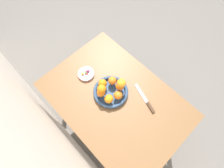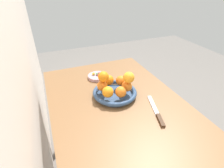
{
  "view_description": "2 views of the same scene",
  "coord_description": "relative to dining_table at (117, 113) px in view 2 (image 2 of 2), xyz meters",
  "views": [
    {
      "loc": [
        -0.31,
        0.33,
        2.0
      ],
      "look_at": [
        0.07,
        -0.03,
        0.86
      ],
      "focal_mm": 28.0,
      "sensor_mm": 36.0,
      "label": 1
    },
    {
      "loc": [
        -0.75,
        0.33,
        1.37
      ],
      "look_at": [
        0.05,
        0.01,
        0.84
      ],
      "focal_mm": 28.0,
      "sensor_mm": 36.0,
      "label": 2
    }
  ],
  "objects": [
    {
      "name": "knife",
      "position": [
        -0.17,
        -0.16,
        0.09
      ],
      "size": [
        0.25,
        0.1,
        0.01
      ],
      "color": "#3F2819",
      "rests_on": "dining_table"
    },
    {
      "name": "orange_2",
      "position": [
        0.03,
        -0.08,
        0.16
      ],
      "size": [
        0.06,
        0.06,
        0.06
      ],
      "primitive_type": "sphere",
      "color": "orange",
      "rests_on": "fruit_bowl"
    },
    {
      "name": "orange_0",
      "position": [
        0.02,
        0.05,
        0.16
      ],
      "size": [
        0.06,
        0.06,
        0.06
      ],
      "primitive_type": "sphere",
      "color": "orange",
      "rests_on": "fruit_bowl"
    },
    {
      "name": "orange_5",
      "position": [
        0.09,
        0.06,
        0.16
      ],
      "size": [
        0.06,
        0.06,
        0.06
      ],
      "primitive_type": "sphere",
      "color": "orange",
      "rests_on": "fruit_bowl"
    },
    {
      "name": "candy_ball_3",
      "position": [
        0.31,
        0.02,
        0.12
      ],
      "size": [
        0.02,
        0.02,
        0.02
      ],
      "primitive_type": "sphere",
      "color": "#C6384C",
      "rests_on": "candy_dish"
    },
    {
      "name": "dining_table",
      "position": [
        0.0,
        0.0,
        0.0
      ],
      "size": [
        1.1,
        0.76,
        0.74
      ],
      "color": "brown",
      "rests_on": "ground_plane"
    },
    {
      "name": "orange_4",
      "position": [
        0.14,
        -0.0,
        0.16
      ],
      "size": [
        0.07,
        0.07,
        0.07
      ],
      "primitive_type": "sphere",
      "color": "orange",
      "rests_on": "fruit_bowl"
    },
    {
      "name": "candy_dish",
      "position": [
        0.32,
        0.02,
        0.1
      ],
      "size": [
        0.13,
        0.13,
        0.02
      ],
      "primitive_type": "cylinder",
      "color": "#B28C99",
      "rests_on": "dining_table"
    },
    {
      "name": "orange_1",
      "position": [
        -0.01,
        -0.02,
        0.16
      ],
      "size": [
        0.06,
        0.06,
        0.06
      ],
      "primitive_type": "sphere",
      "color": "orange",
      "rests_on": "fruit_bowl"
    },
    {
      "name": "candy_ball_0",
      "position": [
        0.33,
        0.04,
        0.12
      ],
      "size": [
        0.02,
        0.02,
        0.02
      ],
      "primitive_type": "sphere",
      "color": "gold",
      "rests_on": "candy_dish"
    },
    {
      "name": "candy_ball_2",
      "position": [
        0.32,
        0.02,
        0.12
      ],
      "size": [
        0.02,
        0.02,
        0.02
      ],
      "primitive_type": "sphere",
      "color": "#472819",
      "rests_on": "candy_dish"
    },
    {
      "name": "orange_3",
      "position": [
        0.1,
        -0.07,
        0.16
      ],
      "size": [
        0.06,
        0.06,
        0.06
      ],
      "primitive_type": "sphere",
      "color": "orange",
      "rests_on": "fruit_bowl"
    },
    {
      "name": "orange_6",
      "position": [
        0.02,
        -0.08,
        0.22
      ],
      "size": [
        0.07,
        0.07,
        0.07
      ],
      "primitive_type": "sphere",
      "color": "orange",
      "rests_on": "orange_2"
    },
    {
      "name": "candy_ball_1",
      "position": [
        0.32,
        0.02,
        0.12
      ],
      "size": [
        0.02,
        0.02,
        0.02
      ],
      "primitive_type": "sphere",
      "color": "#4C9947",
      "rests_on": "candy_dish"
    },
    {
      "name": "fruit_bowl",
      "position": [
        0.06,
        -0.01,
        0.11
      ],
      "size": [
        0.27,
        0.27,
        0.04
      ],
      "color": "navy",
      "rests_on": "dining_table"
    },
    {
      "name": "orange_7",
      "position": [
        0.09,
        0.05,
        0.22
      ],
      "size": [
        0.06,
        0.06,
        0.06
      ],
      "primitive_type": "sphere",
      "color": "orange",
      "rests_on": "orange_5"
    },
    {
      "name": "candy_ball_5",
      "position": [
        0.32,
        0.01,
        0.12
      ],
      "size": [
        0.02,
        0.02,
        0.02
      ],
      "primitive_type": "sphere",
      "color": "#C6384C",
      "rests_on": "candy_dish"
    },
    {
      "name": "candy_ball_4",
      "position": [
        0.32,
        -0.01,
        0.12
      ],
      "size": [
        0.02,
        0.02,
        0.02
      ],
      "primitive_type": "sphere",
      "color": "#8C4C99",
      "rests_on": "candy_dish"
    }
  ]
}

